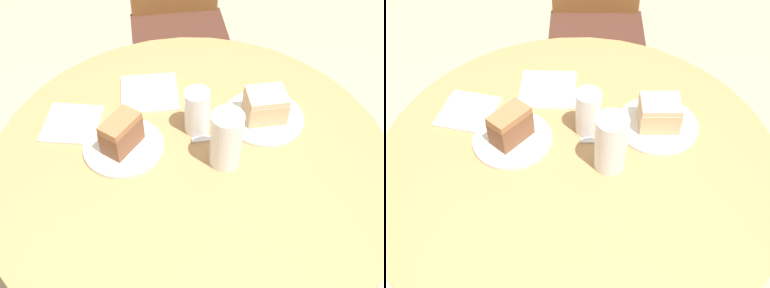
# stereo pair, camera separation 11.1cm
# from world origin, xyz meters

# --- Properties ---
(ground_plane) EXTENTS (8.00, 8.00, 0.00)m
(ground_plane) POSITION_xyz_m (0.00, 0.00, 0.00)
(ground_plane) COLOR tan
(table) EXTENTS (1.04, 1.04, 0.70)m
(table) POSITION_xyz_m (0.00, 0.00, 0.51)
(table) COLOR tan
(table) RESTS_ON ground_plane
(chair) EXTENTS (0.43, 0.43, 0.97)m
(chair) POSITION_xyz_m (0.01, 0.92, 0.51)
(chair) COLOR brown
(chair) RESTS_ON ground_plane
(plate_near) EXTENTS (0.22, 0.22, 0.01)m
(plate_near) POSITION_xyz_m (0.21, 0.12, 0.71)
(plate_near) COLOR silver
(plate_near) RESTS_ON table
(plate_far) EXTENTS (0.21, 0.21, 0.01)m
(plate_far) POSITION_xyz_m (-0.17, 0.04, 0.71)
(plate_far) COLOR silver
(plate_far) RESTS_ON table
(cake_slice_near) EXTENTS (0.11, 0.09, 0.08)m
(cake_slice_near) POSITION_xyz_m (0.21, 0.12, 0.75)
(cake_slice_near) COLOR tan
(cake_slice_near) RESTS_ON plate_near
(cake_slice_far) EXTENTS (0.11, 0.12, 0.09)m
(cake_slice_far) POSITION_xyz_m (-0.17, 0.04, 0.76)
(cake_slice_far) COLOR brown
(cake_slice_far) RESTS_ON plate_far
(glass_lemonade) EXTENTS (0.07, 0.07, 0.13)m
(glass_lemonade) POSITION_xyz_m (0.02, 0.09, 0.76)
(glass_lemonade) COLOR beige
(glass_lemonade) RESTS_ON table
(glass_water) EXTENTS (0.08, 0.08, 0.16)m
(glass_water) POSITION_xyz_m (0.08, -0.03, 0.78)
(glass_water) COLOR silver
(glass_water) RESTS_ON table
(napkin_stack) EXTENTS (0.17, 0.17, 0.01)m
(napkin_stack) POSITION_xyz_m (-0.11, 0.24, 0.71)
(napkin_stack) COLOR silver
(napkin_stack) RESTS_ON table
(fork) EXTENTS (0.17, 0.03, 0.00)m
(fork) POSITION_xyz_m (0.09, 0.05, 0.71)
(fork) COLOR silver
(fork) RESTS_ON table
(napkin_side) EXTENTS (0.17, 0.17, 0.01)m
(napkin_side) POSITION_xyz_m (-0.32, 0.13, 0.71)
(napkin_side) COLOR silver
(napkin_side) RESTS_ON table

